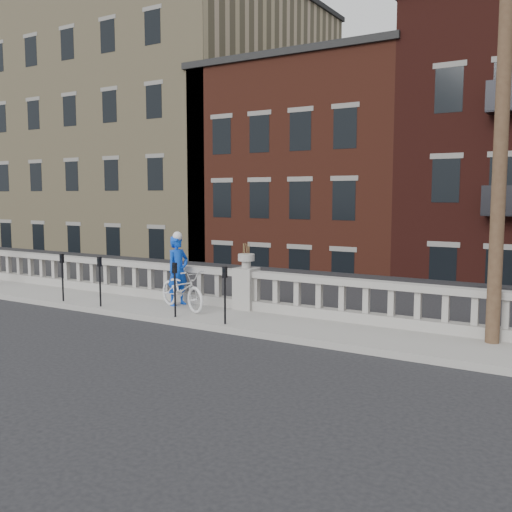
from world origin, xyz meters
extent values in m
plane|color=black|center=(0.00, 0.00, 0.00)|extent=(120.00, 120.00, 0.00)
cube|color=gray|center=(0.00, 3.00, 0.07)|extent=(32.00, 2.20, 0.15)
cube|color=gray|center=(0.00, 3.95, 0.28)|extent=(28.00, 0.34, 0.25)
cube|color=gray|center=(0.00, 3.95, 1.10)|extent=(28.00, 0.34, 0.16)
cube|color=gray|center=(0.00, 3.95, 0.70)|extent=(0.55, 0.55, 1.10)
cylinder|color=gray|center=(0.00, 3.95, 1.35)|extent=(0.24, 0.24, 0.20)
cylinder|color=gray|center=(0.00, 3.95, 1.53)|extent=(0.44, 0.44, 0.18)
cube|color=#605E59|center=(0.00, 4.30, -2.42)|extent=(36.00, 0.50, 5.15)
cube|color=black|center=(0.00, 25.95, -5.25)|extent=(80.00, 44.00, 0.50)
cube|color=#595651|center=(-2.00, 8.45, -3.00)|extent=(16.00, 7.00, 4.00)
cube|color=#958560|center=(-17.00, 20.95, 5.00)|extent=(18.00, 16.00, 20.00)
cube|color=black|center=(-17.00, 20.95, 15.15)|extent=(18.30, 16.30, 0.30)
cube|color=#4D2016|center=(-4.00, 19.95, 2.00)|extent=(10.00, 14.00, 14.00)
cube|color=black|center=(-4.00, 19.95, 9.15)|extent=(10.30, 14.30, 0.30)
cylinder|color=#422D1E|center=(6.20, 3.60, 5.15)|extent=(0.28, 0.28, 10.00)
cylinder|color=black|center=(-5.06, 2.15, 0.70)|extent=(0.05, 0.05, 1.10)
cube|color=black|center=(-5.06, 2.15, 1.38)|extent=(0.10, 0.08, 0.26)
cube|color=black|center=(-5.06, 2.10, 1.42)|extent=(0.06, 0.01, 0.08)
cylinder|color=black|center=(-3.56, 2.15, 0.70)|extent=(0.05, 0.05, 1.10)
cube|color=black|center=(-3.56, 2.15, 1.38)|extent=(0.10, 0.08, 0.26)
cube|color=black|center=(-3.56, 2.10, 1.42)|extent=(0.06, 0.01, 0.08)
cylinder|color=black|center=(-0.96, 2.15, 0.70)|extent=(0.05, 0.05, 1.10)
cube|color=black|center=(-0.96, 2.15, 1.38)|extent=(0.10, 0.08, 0.26)
cube|color=black|center=(-0.96, 2.10, 1.42)|extent=(0.06, 0.01, 0.08)
cylinder|color=black|center=(0.54, 2.15, 0.70)|extent=(0.05, 0.05, 1.10)
cube|color=black|center=(0.54, 2.15, 1.38)|extent=(0.10, 0.08, 0.26)
cube|color=black|center=(0.54, 2.10, 1.42)|extent=(0.06, 0.01, 0.08)
imported|color=silver|center=(-1.43, 3.03, 0.68)|extent=(2.16, 1.39, 1.07)
imported|color=#0C3EBF|center=(-1.89, 3.42, 1.11)|extent=(0.56, 0.76, 1.92)
camera|label=1|loc=(8.00, -8.72, 3.17)|focal=40.00mm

